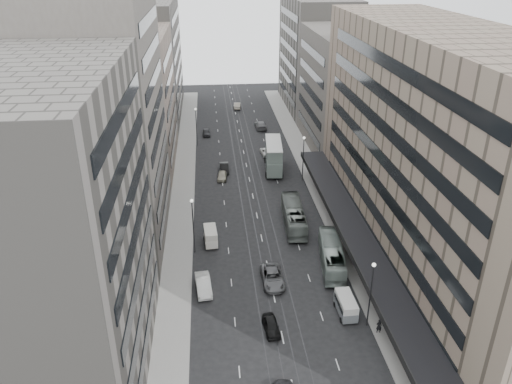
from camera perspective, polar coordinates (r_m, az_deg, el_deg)
name	(u,v)px	position (r m, az deg, el deg)	size (l,w,h in m)	color
ground	(275,302)	(61.09, 2.20, -12.50)	(220.00, 220.00, 0.00)	black
sidewalk_right	(312,173)	(94.90, 6.40, 2.14)	(4.00, 125.00, 0.15)	gray
sidewalk_left	(184,178)	(93.12, -8.22, 1.56)	(4.00, 125.00, 0.15)	gray
department_store	(439,155)	(66.40, 20.19, 3.98)	(19.20, 60.00, 30.00)	#766756
building_right_mid	(346,91)	(106.65, 10.26, 11.33)	(15.00, 28.00, 24.00)	#4E4943
building_right_far	(317,54)	(134.70, 6.94, 15.38)	(15.00, 32.00, 28.00)	#615D57
building_left_a	(49,238)	(47.85, -22.60, -4.89)	(15.00, 28.00, 30.00)	#615D57
building_left_b	(101,123)	(71.17, -17.28, 7.58)	(15.00, 26.00, 34.00)	#4E4943
building_left_c	(130,102)	(97.94, -14.16, 9.99)	(15.00, 28.00, 25.00)	slate
building_left_d	(147,59)	(129.53, -12.35, 14.58)	(15.00, 38.00, 28.00)	#615D57
lamp_right_near	(371,287)	(56.08, 13.04, -10.57)	(0.44, 0.44, 8.32)	#262628
lamp_right_far	(303,153)	(90.24, 5.44, 4.44)	(0.44, 0.44, 8.32)	#262628
lamp_left_near	(193,220)	(67.88, -7.23, -3.18)	(0.44, 0.44, 8.32)	#262628
lamp_left_far	(196,122)	(107.58, -6.86, 7.91)	(0.44, 0.44, 8.32)	#262628
bus_near	(332,255)	(67.34, 8.66, -7.13)	(2.66, 11.37, 3.17)	gray
bus_far	(294,216)	(76.03, 4.33, -2.72)	(2.79, 11.92, 3.32)	slate
double_decker	(274,155)	(94.76, 2.02, 4.20)	(3.91, 10.51, 5.63)	slate
vw_microbus	(346,305)	(59.53, 10.24, -12.59)	(2.00, 4.27, 2.29)	slate
panel_van	(211,236)	(71.57, -5.21, -5.00)	(2.13, 3.98, 2.44)	silver
sedan_0	(271,326)	(56.87, 1.75, -15.02)	(1.59, 3.94, 1.34)	black
sedan_1	(203,285)	(62.80, -6.03, -10.49)	(1.75, 5.02, 1.65)	white
sedan_2	(273,277)	(63.80, 1.91, -9.71)	(2.68, 5.81, 1.61)	#5A5A5C
sedan_4	(222,176)	(91.98, -3.88, 1.89)	(1.66, 4.12, 1.40)	#A09A85
sedan_5	(224,168)	(95.10, -3.66, 2.77)	(1.64, 4.70, 1.55)	black
sedan_6	(267,152)	(103.19, 1.21, 4.64)	(2.21, 4.78, 1.33)	white
sedan_7	(261,125)	(119.13, 0.52, 7.66)	(2.38, 5.84, 1.70)	slate
sedan_8	(206,132)	(114.99, -5.69, 6.79)	(1.66, 4.13, 1.41)	#27272A
sedan_9	(237,105)	(135.37, -2.16, 9.85)	(1.69, 4.86, 1.60)	#B6AB97
pedestrian	(379,326)	(57.84, 13.87, -14.66)	(0.63, 0.41, 1.72)	black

